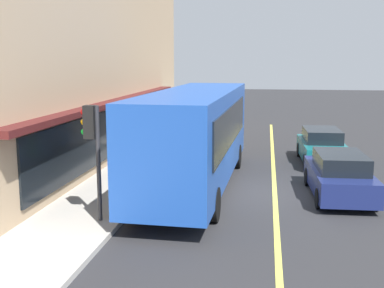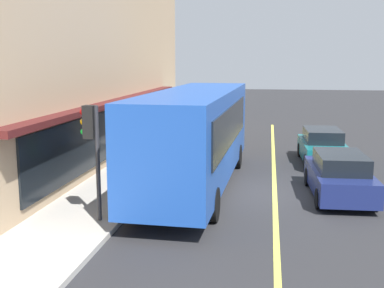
{
  "view_description": "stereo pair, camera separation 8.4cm",
  "coord_description": "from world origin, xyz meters",
  "px_view_note": "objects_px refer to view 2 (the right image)",
  "views": [
    {
      "loc": [
        -16.29,
        0.37,
        4.55
      ],
      "look_at": [
        0.3,
        2.95,
        1.6
      ],
      "focal_mm": 44.9,
      "sensor_mm": 36.0,
      "label": 1
    },
    {
      "loc": [
        -16.28,
        0.28,
        4.55
      ],
      "look_at": [
        0.3,
        2.95,
        1.6
      ],
      "focal_mm": 44.9,
      "sensor_mm": 36.0,
      "label": 2
    }
  ],
  "objects_px": {
    "car_navy": "(339,176)",
    "pedestrian_waiting": "(156,130)",
    "pedestrian_near_storefront": "(143,154)",
    "bus": "(197,133)",
    "car_teal": "(322,147)",
    "traffic_light": "(91,135)"
  },
  "relations": [
    {
      "from": "car_navy",
      "to": "traffic_light",
      "type": "bearing_deg",
      "value": 118.76
    },
    {
      "from": "car_navy",
      "to": "pedestrian_waiting",
      "type": "relative_size",
      "value": 2.8
    },
    {
      "from": "car_navy",
      "to": "pedestrian_waiting",
      "type": "distance_m",
      "value": 10.81
    },
    {
      "from": "bus",
      "to": "traffic_light",
      "type": "distance_m",
      "value": 4.94
    },
    {
      "from": "bus",
      "to": "traffic_light",
      "type": "bearing_deg",
      "value": 153.05
    },
    {
      "from": "pedestrian_near_storefront",
      "to": "car_navy",
      "type": "bearing_deg",
      "value": -92.46
    },
    {
      "from": "bus",
      "to": "pedestrian_waiting",
      "type": "height_order",
      "value": "bus"
    },
    {
      "from": "pedestrian_near_storefront",
      "to": "bus",
      "type": "bearing_deg",
      "value": -84.55
    },
    {
      "from": "car_navy",
      "to": "pedestrian_near_storefront",
      "type": "xyz_separation_m",
      "value": [
        0.29,
        6.8,
        0.48
      ]
    },
    {
      "from": "traffic_light",
      "to": "car_navy",
      "type": "xyz_separation_m",
      "value": [
        3.9,
        -7.11,
        -1.79
      ]
    },
    {
      "from": "traffic_light",
      "to": "pedestrian_waiting",
      "type": "distance_m",
      "value": 11.29
    },
    {
      "from": "pedestrian_waiting",
      "to": "pedestrian_near_storefront",
      "type": "height_order",
      "value": "pedestrian_near_storefront"
    },
    {
      "from": "bus",
      "to": "car_navy",
      "type": "xyz_separation_m",
      "value": [
        -0.47,
        -4.89,
        -1.24
      ]
    },
    {
      "from": "car_navy",
      "to": "pedestrian_near_storefront",
      "type": "bearing_deg",
      "value": 87.54
    },
    {
      "from": "traffic_light",
      "to": "car_teal",
      "type": "height_order",
      "value": "traffic_light"
    },
    {
      "from": "traffic_light",
      "to": "pedestrian_near_storefront",
      "type": "relative_size",
      "value": 1.81
    },
    {
      "from": "bus",
      "to": "car_teal",
      "type": "xyz_separation_m",
      "value": [
        5.03,
        -4.91,
        -1.24
      ]
    },
    {
      "from": "traffic_light",
      "to": "pedestrian_near_storefront",
      "type": "xyz_separation_m",
      "value": [
        4.2,
        -0.32,
        -1.31
      ]
    },
    {
      "from": "bus",
      "to": "pedestrian_waiting",
      "type": "bearing_deg",
      "value": 24.68
    },
    {
      "from": "bus",
      "to": "car_teal",
      "type": "height_order",
      "value": "bus"
    },
    {
      "from": "car_teal",
      "to": "pedestrian_near_storefront",
      "type": "distance_m",
      "value": 8.59
    },
    {
      "from": "traffic_light",
      "to": "car_navy",
      "type": "height_order",
      "value": "traffic_light"
    }
  ]
}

